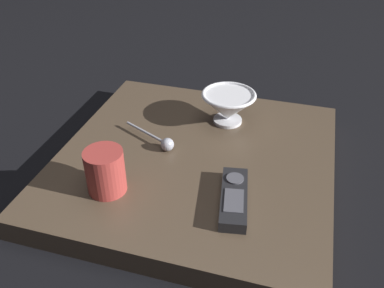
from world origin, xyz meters
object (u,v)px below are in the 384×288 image
at_px(cereal_bowl, 228,106).
at_px(tv_remote_near, 234,198).
at_px(teaspoon, 164,142).
at_px(coffee_mug, 105,171).

distance_m(cereal_bowl, tv_remote_near, 0.29).
distance_m(cereal_bowl, teaspoon, 0.18).
height_order(cereal_bowl, tv_remote_near, cereal_bowl).
relative_size(cereal_bowl, tv_remote_near, 0.81).
height_order(cereal_bowl, teaspoon, cereal_bowl).
bearing_deg(cereal_bowl, tv_remote_near, -75.47).
xyz_separation_m(cereal_bowl, tv_remote_near, (0.07, -0.27, -0.03)).
xyz_separation_m(coffee_mug, tv_remote_near, (0.24, 0.03, -0.03)).
xyz_separation_m(teaspoon, tv_remote_near, (0.18, -0.13, -0.00)).
bearing_deg(teaspoon, tv_remote_near, -35.66).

